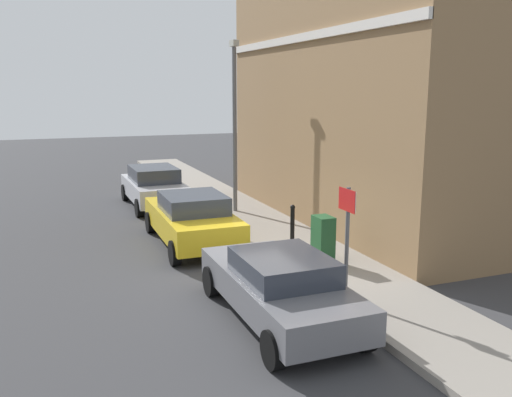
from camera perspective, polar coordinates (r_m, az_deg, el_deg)
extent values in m
plane|color=#38383A|center=(12.86, -0.79, -8.21)|extent=(80.00, 80.00, 0.00)
cube|color=gray|center=(18.93, -1.40, -1.55)|extent=(2.32, 30.00, 0.15)
cube|color=olive|center=(18.62, 13.93, 12.25)|extent=(6.44, 11.81, 9.40)
cube|color=silver|center=(17.02, 4.72, 16.36)|extent=(0.12, 11.81, 0.24)
cube|color=slate|center=(10.42, 2.38, -9.45)|extent=(1.74, 4.43, 0.58)
cube|color=#2D333D|center=(10.08, 2.86, -7.17)|extent=(1.53, 1.87, 0.46)
cylinder|color=black|center=(11.71, -4.67, -8.58)|extent=(0.22, 0.64, 0.64)
cylinder|color=black|center=(12.26, 2.73, -7.64)|extent=(0.22, 0.64, 0.64)
cylinder|color=black|center=(8.84, 1.86, -15.47)|extent=(0.22, 0.64, 0.64)
cylinder|color=black|center=(9.54, 11.16, -13.57)|extent=(0.22, 0.64, 0.64)
cube|color=gold|center=(15.43, -6.71, -2.40)|extent=(1.88, 4.50, 0.67)
cube|color=#2D333D|center=(15.10, -6.55, -0.49)|extent=(1.64, 1.94, 0.50)
cylinder|color=black|center=(16.94, -10.96, -2.45)|extent=(0.23, 0.64, 0.64)
cylinder|color=black|center=(17.31, -5.27, -2.00)|extent=(0.23, 0.64, 0.64)
cylinder|color=black|center=(13.74, -8.46, -5.64)|extent=(0.23, 0.64, 0.64)
cylinder|color=black|center=(14.19, -1.56, -4.96)|extent=(0.23, 0.64, 0.64)
cube|color=#B7B7BC|center=(20.61, -10.58, 0.94)|extent=(1.82, 4.18, 0.65)
cube|color=#2D333D|center=(20.50, -10.63, 2.51)|extent=(1.58, 2.17, 0.54)
cylinder|color=black|center=(22.01, -13.48, 0.62)|extent=(0.23, 0.64, 0.64)
cylinder|color=black|center=(22.31, -9.24, 0.93)|extent=(0.23, 0.64, 0.64)
cylinder|color=black|center=(19.05, -12.08, -0.97)|extent=(0.23, 0.64, 0.64)
cylinder|color=black|center=(19.39, -7.21, -0.59)|extent=(0.23, 0.64, 0.64)
cube|color=#1E4C28|center=(13.38, 7.00, -4.26)|extent=(0.40, 0.55, 1.15)
cube|color=#333333|center=(13.53, 6.95, -6.44)|extent=(0.46, 0.61, 0.08)
cylinder|color=black|center=(15.13, 3.82, -2.74)|extent=(0.12, 0.12, 0.95)
sphere|color=black|center=(15.02, 3.84, -0.91)|extent=(0.14, 0.14, 0.14)
cylinder|color=#59595B|center=(10.93, 9.45, -4.77)|extent=(0.08, 0.08, 2.30)
cube|color=white|center=(10.70, 9.52, -0.15)|extent=(0.03, 0.56, 0.40)
cube|color=red|center=(10.70, 9.45, -0.16)|extent=(0.01, 0.60, 0.44)
cylinder|color=#59595B|center=(18.61, -2.23, 7.02)|extent=(0.14, 0.14, 5.50)
cube|color=#A5A599|center=(18.62, -2.30, 15.87)|extent=(0.20, 0.44, 0.20)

